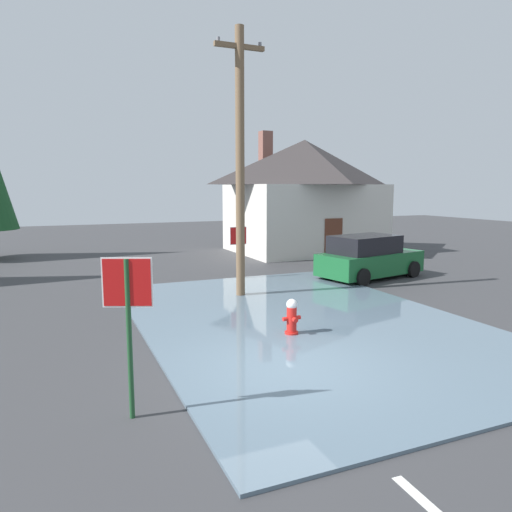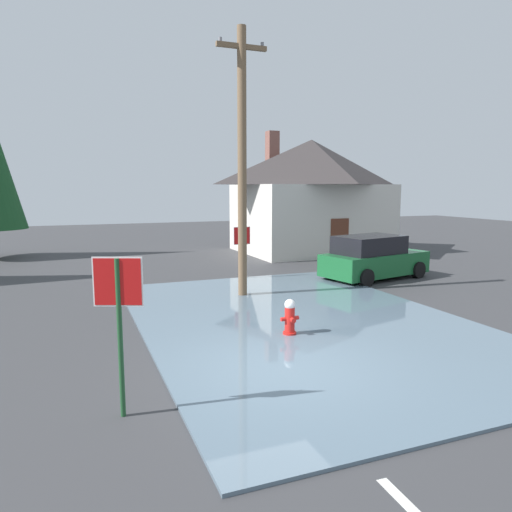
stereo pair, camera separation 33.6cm
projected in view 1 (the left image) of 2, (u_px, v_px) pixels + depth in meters
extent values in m
cube|color=#38383A|center=(285.00, 371.00, 9.22)|extent=(80.00, 80.00, 0.10)
cube|color=slate|center=(301.00, 320.00, 12.53)|extent=(8.17, 12.27, 0.06)
cube|color=silver|center=(382.00, 415.00, 7.34)|extent=(3.53, 0.61, 0.01)
cylinder|color=#1E4C28|center=(129.00, 340.00, 7.09)|extent=(0.08, 0.08, 2.47)
cube|color=white|center=(127.00, 282.00, 6.97)|extent=(0.70, 0.30, 0.75)
cube|color=red|center=(127.00, 282.00, 6.97)|extent=(0.66, 0.29, 0.71)
cylinder|color=red|center=(291.00, 334.00, 11.27)|extent=(0.32, 0.32, 0.11)
cylinder|color=red|center=(292.00, 319.00, 11.22)|extent=(0.24, 0.24, 0.59)
sphere|color=white|center=(292.00, 304.00, 11.17)|extent=(0.26, 0.26, 0.26)
cylinder|color=red|center=(285.00, 319.00, 11.15)|extent=(0.11, 0.10, 0.10)
cylinder|color=red|center=(298.00, 317.00, 11.28)|extent=(0.11, 0.10, 0.10)
cylinder|color=red|center=(295.00, 320.00, 11.06)|extent=(0.12, 0.11, 0.12)
cylinder|color=brown|center=(240.00, 166.00, 14.77)|extent=(0.28, 0.28, 8.31)
cube|color=brown|center=(239.00, 46.00, 14.26)|extent=(1.60, 0.14, 0.14)
cylinder|color=slate|center=(218.00, 39.00, 13.98)|extent=(0.10, 0.10, 0.12)
cylinder|color=slate|center=(260.00, 44.00, 14.50)|extent=(0.10, 0.10, 0.12)
cylinder|color=#1E4C28|center=(238.00, 254.00, 18.04)|extent=(0.08, 0.08, 2.01)
cube|color=white|center=(238.00, 236.00, 17.94)|extent=(0.68, 0.05, 0.68)
cube|color=red|center=(238.00, 236.00, 17.94)|extent=(0.64, 0.06, 0.64)
cube|color=beige|center=(304.00, 218.00, 26.05)|extent=(7.38, 6.05, 3.66)
pyramid|color=#332D2D|center=(304.00, 162.00, 25.61)|extent=(7.97, 6.54, 2.38)
cube|color=brown|center=(266.00, 151.00, 25.77)|extent=(0.61, 0.61, 2.14)
cube|color=#592D1E|center=(333.00, 239.00, 23.45)|extent=(1.00, 0.07, 2.00)
cube|color=#195B2D|center=(370.00, 263.00, 18.51)|extent=(4.59, 2.74, 0.83)
cube|color=black|center=(365.00, 244.00, 18.21)|extent=(2.86, 2.15, 0.68)
cylinder|color=black|center=(376.00, 263.00, 20.13)|extent=(0.67, 0.35, 0.64)
cylinder|color=black|center=(413.00, 269.00, 18.65)|extent=(0.67, 0.35, 0.64)
cylinder|color=black|center=(326.00, 270.00, 18.45)|extent=(0.67, 0.35, 0.64)
cylinder|color=black|center=(363.00, 277.00, 16.97)|extent=(0.67, 0.35, 0.64)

